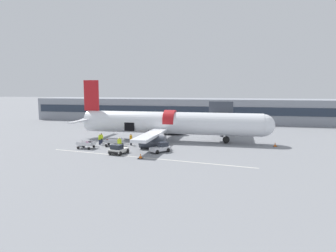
{
  "coord_description": "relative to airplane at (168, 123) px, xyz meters",
  "views": [
    {
      "loc": [
        10.88,
        -41.97,
        8.58
      ],
      "look_at": [
        0.29,
        2.85,
        2.9
      ],
      "focal_mm": 32.0,
      "sensor_mm": 36.0,
      "label": 1
    }
  ],
  "objects": [
    {
      "name": "ground_crew_loader_b",
      "position": [
        -4.63,
        -5.1,
        -2.0
      ],
      "size": [
        0.48,
        0.62,
        1.77
      ],
      "color": "#2D2D33",
      "rests_on": "ground_plane"
    },
    {
      "name": "apron_marking_line",
      "position": [
        -0.16,
        -12.67,
        -2.92
      ],
      "size": [
        27.76,
        4.24,
        0.01
      ],
      "color": "silver",
      "rests_on": "ground_plane"
    },
    {
      "name": "baggage_tug_lead",
      "position": [
        1.14,
        -9.0,
        -2.34
      ],
      "size": [
        2.65,
        3.1,
        1.36
      ],
      "color": "silver",
      "rests_on": "ground_plane"
    },
    {
      "name": "jet_bridge_stub",
      "position": [
        8.53,
        5.52,
        1.83
      ],
      "size": [
        3.9,
        9.31,
        6.6
      ],
      "color": "#4C4C51",
      "rests_on": "ground_plane"
    },
    {
      "name": "baggage_cart_loading",
      "position": [
        -6.8,
        -6.35,
        -2.4
      ],
      "size": [
        3.87,
        1.98,
        1.06
      ],
      "color": "#B7BABF",
      "rests_on": "ground_plane"
    },
    {
      "name": "safety_cone_wingtip",
      "position": [
        0.63,
        -6.55,
        -2.57
      ],
      "size": [
        0.61,
        0.61,
        0.76
      ],
      "color": "black",
      "rests_on": "ground_plane"
    },
    {
      "name": "safety_cone_nose",
      "position": [
        16.87,
        -1.15,
        -2.62
      ],
      "size": [
        0.62,
        0.62,
        0.65
      ],
      "color": "black",
      "rests_on": "ground_plane"
    },
    {
      "name": "ground_plane",
      "position": [
        0.47,
        -5.94,
        -2.93
      ],
      "size": [
        500.0,
        500.0,
        0.0
      ],
      "primitive_type": "plane",
      "color": "gray"
    },
    {
      "name": "ground_crew_supervisor",
      "position": [
        -9.74,
        -4.64,
        -2.07
      ],
      "size": [
        0.57,
        0.44,
        1.64
      ],
      "color": "#1E2338",
      "rests_on": "ground_plane"
    },
    {
      "name": "airplane",
      "position": [
        0.0,
        0.0,
        0.0
      ],
      "size": [
        33.37,
        25.95,
        10.12
      ],
      "color": "white",
      "rests_on": "ground_plane"
    },
    {
      "name": "baggage_cart_queued",
      "position": [
        -9.96,
        -8.99,
        -2.4
      ],
      "size": [
        3.32,
        1.91,
        1.05
      ],
      "color": "silver",
      "rests_on": "ground_plane"
    },
    {
      "name": "ground_crew_loader_a",
      "position": [
        -5.08,
        -8.55,
        -2.0
      ],
      "size": [
        0.62,
        0.46,
        1.77
      ],
      "color": "#1E2338",
      "rests_on": "ground_plane"
    },
    {
      "name": "ground_crew_driver",
      "position": [
        -9.56,
        -5.66,
        -2.05
      ],
      "size": [
        0.45,
        0.58,
        1.67
      ],
      "color": "#1E2338",
      "rests_on": "ground_plane"
    },
    {
      "name": "baggage_tug_mid",
      "position": [
        -4.1,
        -11.36,
        -2.35
      ],
      "size": [
        2.44,
        2.92,
        1.31
      ],
      "color": "silver",
      "rests_on": "ground_plane"
    },
    {
      "name": "safety_cone_engine_left",
      "position": [
        -0.41,
        -13.09,
        -2.64
      ],
      "size": [
        0.62,
        0.62,
        0.61
      ],
      "color": "black",
      "rests_on": "ground_plane"
    },
    {
      "name": "terminal_strip",
      "position": [
        0.47,
        32.4,
        0.09
      ],
      "size": [
        88.97,
        12.61,
        6.03
      ],
      "color": "gray",
      "rests_on": "ground_plane"
    }
  ]
}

